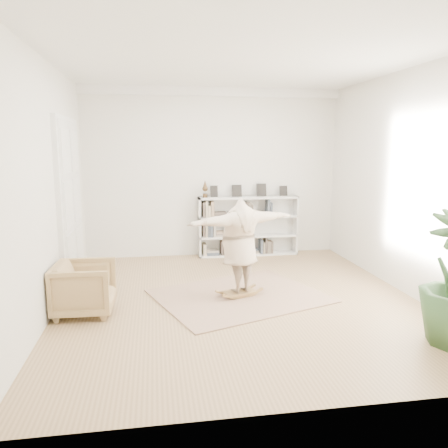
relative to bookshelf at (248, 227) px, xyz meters
name	(u,v)px	position (x,y,z in m)	size (l,w,h in m)	color
floor	(239,299)	(-0.74, -2.82, -0.64)	(6.00, 6.00, 0.00)	olive
room_shell	(213,92)	(-0.74, 0.12, 2.87)	(6.00, 6.00, 6.00)	silver
doors	(70,204)	(-3.45, -1.52, 0.76)	(0.09, 1.78, 2.92)	white
bookshelf	(248,227)	(0.00, 0.00, 0.00)	(2.20, 0.35, 1.64)	silver
armchair	(85,288)	(-3.04, -3.05, -0.26)	(0.81, 0.83, 0.76)	tan
rug	(239,296)	(-0.71, -2.69, -0.63)	(2.50, 2.00, 0.02)	tan
rocker_board	(239,292)	(-0.71, -2.69, -0.57)	(0.58, 0.46, 0.11)	olive
person	(240,243)	(-0.71, -2.69, 0.25)	(1.85, 0.50, 1.51)	beige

